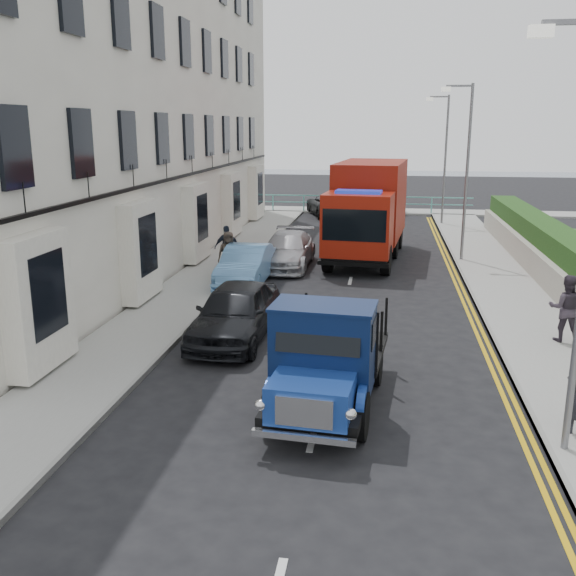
# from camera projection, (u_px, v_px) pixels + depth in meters

# --- Properties ---
(ground) EXTENTS (120.00, 120.00, 0.00)m
(ground) POSITION_uv_depth(u_px,v_px,m) (324.00, 392.00, 13.47)
(ground) COLOR black
(ground) RESTS_ON ground
(pavement_west) EXTENTS (2.40, 38.00, 0.12)m
(pavement_west) POSITION_uv_depth(u_px,v_px,m) (203.00, 281.00, 22.83)
(pavement_west) COLOR gray
(pavement_west) RESTS_ON ground
(pavement_east) EXTENTS (2.60, 38.00, 0.12)m
(pavement_east) POSITION_uv_depth(u_px,v_px,m) (508.00, 292.00, 21.31)
(pavement_east) COLOR gray
(pavement_east) RESTS_ON ground
(promenade) EXTENTS (30.00, 2.50, 0.12)m
(promenade) POSITION_uv_depth(u_px,v_px,m) (367.00, 211.00, 41.24)
(promenade) COLOR gray
(promenade) RESTS_ON ground
(sea_plane) EXTENTS (120.00, 120.00, 0.00)m
(sea_plane) POSITION_uv_depth(u_px,v_px,m) (376.00, 175.00, 70.95)
(sea_plane) COLOR slate
(sea_plane) RESTS_ON ground
(terrace_west) EXTENTS (6.31, 30.20, 14.25)m
(terrace_west) POSITION_uv_depth(u_px,v_px,m) (121.00, 80.00, 25.52)
(terrace_west) COLOR white
(terrace_west) RESTS_ON ground
(garden_east) EXTENTS (1.45, 28.00, 1.75)m
(garden_east) POSITION_uv_depth(u_px,v_px,m) (571.00, 269.00, 20.83)
(garden_east) COLOR #B2AD9E
(garden_east) RESTS_ON ground
(seafront_railing) EXTENTS (13.00, 0.08, 1.11)m
(seafront_railing) POSITION_uv_depth(u_px,v_px,m) (367.00, 204.00, 40.34)
(seafront_railing) COLOR #59B2A5
(seafront_railing) RESTS_ON ground
(lamp_mid) EXTENTS (1.23, 0.18, 7.00)m
(lamp_mid) POSITION_uv_depth(u_px,v_px,m) (464.00, 163.00, 25.29)
(lamp_mid) COLOR slate
(lamp_mid) RESTS_ON ground
(lamp_far) EXTENTS (1.23, 0.18, 7.00)m
(lamp_far) POSITION_uv_depth(u_px,v_px,m) (443.00, 152.00, 34.87)
(lamp_far) COLOR slate
(lamp_far) RESTS_ON ground
(bedford_lorry) EXTENTS (2.24, 4.86, 2.23)m
(bedford_lorry) POSITION_uv_depth(u_px,v_px,m) (324.00, 366.00, 12.13)
(bedford_lorry) COLOR black
(bedford_lorry) RESTS_ON ground
(red_lorry) EXTENTS (3.26, 7.75, 3.95)m
(red_lorry) POSITION_uv_depth(u_px,v_px,m) (368.00, 208.00, 26.50)
(red_lorry) COLOR black
(red_lorry) RESTS_ON ground
(parked_car_front) EXTENTS (1.94, 4.44, 1.49)m
(parked_car_front) POSITION_uv_depth(u_px,v_px,m) (235.00, 312.00, 16.59)
(parked_car_front) COLOR black
(parked_car_front) RESTS_ON ground
(parked_car_mid) EXTENTS (1.45, 4.14, 1.36)m
(parked_car_mid) POSITION_uv_depth(u_px,v_px,m) (246.00, 265.00, 22.39)
(parked_car_mid) COLOR #659ED9
(parked_car_mid) RESTS_ON ground
(parked_car_rear) EXTENTS (1.92, 4.63, 1.34)m
(parked_car_rear) POSITION_uv_depth(u_px,v_px,m) (287.00, 250.00, 25.18)
(parked_car_rear) COLOR #AAA9AE
(parked_car_rear) RESTS_ON ground
(seafront_car_left) EXTENTS (3.60, 5.28, 1.34)m
(seafront_car_left) POSITION_uv_depth(u_px,v_px,m) (330.00, 205.00, 39.50)
(seafront_car_left) COLOR black
(seafront_car_left) RESTS_ON ground
(seafront_car_right) EXTENTS (2.39, 4.21, 1.35)m
(seafront_car_right) POSITION_uv_depth(u_px,v_px,m) (389.00, 206.00, 38.97)
(seafront_car_right) COLOR #9B9CA0
(seafront_car_right) RESTS_ON ground
(pedestrian_east_far) EXTENTS (0.94, 0.79, 1.72)m
(pedestrian_east_far) POSITION_uv_depth(u_px,v_px,m) (566.00, 308.00, 16.10)
(pedestrian_east_far) COLOR #3B323E
(pedestrian_east_far) RESTS_ON pavement_east
(pedestrian_west_near) EXTENTS (1.04, 0.73, 1.63)m
(pedestrian_west_near) POSITION_uv_depth(u_px,v_px,m) (227.00, 247.00, 24.38)
(pedestrian_west_near) COLOR #1C2533
(pedestrian_west_near) RESTS_ON pavement_west
(pedestrian_west_far) EXTENTS (0.88, 0.67, 1.61)m
(pedestrian_west_far) POSITION_uv_depth(u_px,v_px,m) (229.00, 254.00, 23.18)
(pedestrian_west_far) COLOR #3B322A
(pedestrian_west_far) RESTS_ON pavement_west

